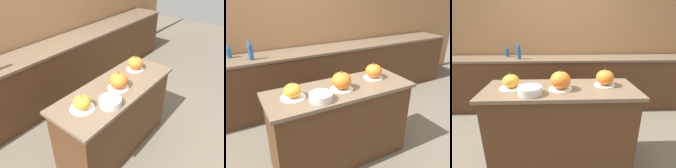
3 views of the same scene
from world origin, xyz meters
TOP-DOWN VIEW (x-y plane):
  - ground_plane at (0.00, 0.00)m, footprint 12.00×12.00m
  - wall_back at (0.00, 1.73)m, footprint 8.00×0.06m
  - kitchen_island at (0.00, 0.00)m, footprint 1.54×0.58m
  - back_counter at (0.00, 1.40)m, footprint 6.00×0.60m
  - pumpkin_cake_left at (-0.49, 0.02)m, footprint 0.23×0.23m
  - pumpkin_cake_center at (0.00, -0.03)m, footprint 0.23×0.23m
  - pumpkin_cake_right at (0.46, 0.06)m, footprint 0.21×0.21m
  - mixing_bowl at (-0.28, -0.15)m, footprint 0.22×0.22m

SIDE VIEW (x-z plane):
  - ground_plane at x=0.00m, z-range 0.00..0.00m
  - kitchen_island at x=0.00m, z-range 0.00..0.89m
  - back_counter at x=0.00m, z-range 0.00..0.93m
  - mixing_bowl at x=-0.28m, z-range 0.88..0.96m
  - pumpkin_cake_left at x=-0.49m, z-range 0.87..1.03m
  - pumpkin_cake_right at x=0.46m, z-range 0.86..1.06m
  - pumpkin_cake_center at x=0.00m, z-range 0.87..1.08m
  - wall_back at x=0.00m, z-range 0.00..2.50m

